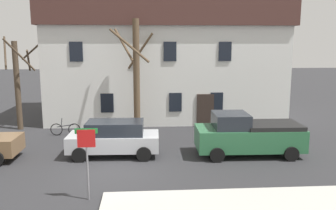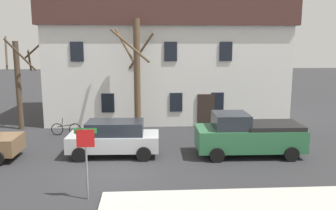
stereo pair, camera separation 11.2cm
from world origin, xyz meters
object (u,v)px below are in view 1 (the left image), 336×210
at_px(street_sign_pole, 87,150).
at_px(tree_bare_near, 18,80).
at_px(building_main, 165,57).
at_px(car_silver_wagon, 114,138).
at_px(bicycle_leaning, 65,129).
at_px(pickup_truck_green, 248,135).
at_px(tree_bare_mid, 136,73).

bearing_deg(street_sign_pole, tree_bare_near, 118.66).
relative_size(tree_bare_near, street_sign_pole, 2.28).
distance_m(building_main, street_sign_pole, 15.12).
bearing_deg(building_main, car_silver_wagon, -107.18).
bearing_deg(car_silver_wagon, bicycle_leaning, 128.53).
xyz_separation_m(street_sign_pole, bicycle_leaning, (-2.66, 8.75, -1.41)).
bearing_deg(pickup_truck_green, bicycle_leaning, 155.95).
distance_m(tree_bare_mid, car_silver_wagon, 5.55).
xyz_separation_m(building_main, street_sign_pole, (-3.51, -14.49, -2.52)).
height_order(car_silver_wagon, bicycle_leaning, car_silver_wagon).
bearing_deg(car_silver_wagon, tree_bare_mid, 78.48).
distance_m(pickup_truck_green, street_sign_pole, 8.25).
relative_size(building_main, tree_bare_mid, 2.43).
height_order(tree_bare_near, street_sign_pole, tree_bare_near).
xyz_separation_m(tree_bare_mid, bicycle_leaning, (-4.13, -0.77, -3.22)).
bearing_deg(pickup_truck_green, tree_bare_mid, 137.09).
xyz_separation_m(tree_bare_mid, car_silver_wagon, (-0.97, -4.75, -2.70)).
height_order(building_main, car_silver_wagon, building_main).
relative_size(tree_bare_mid, car_silver_wagon, 1.56).
xyz_separation_m(car_silver_wagon, bicycle_leaning, (-3.16, 3.97, -0.51)).
bearing_deg(building_main, tree_bare_mid, -112.28).
height_order(tree_bare_near, car_silver_wagon, tree_bare_near).
distance_m(building_main, tree_bare_mid, 5.42).
bearing_deg(tree_bare_near, tree_bare_mid, -7.82).
relative_size(car_silver_wagon, pickup_truck_green, 0.85).
bearing_deg(bicycle_leaning, pickup_truck_green, -24.05).
xyz_separation_m(car_silver_wagon, pickup_truck_green, (6.38, -0.29, 0.11)).
height_order(tree_bare_near, tree_bare_mid, tree_bare_mid).
bearing_deg(pickup_truck_green, street_sign_pole, -146.90).
xyz_separation_m(tree_bare_near, pickup_truck_green, (12.62, -6.02, -2.08)).
bearing_deg(tree_bare_mid, pickup_truck_green, -42.91).
xyz_separation_m(tree_bare_near, bicycle_leaning, (3.08, -1.76, -2.71)).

